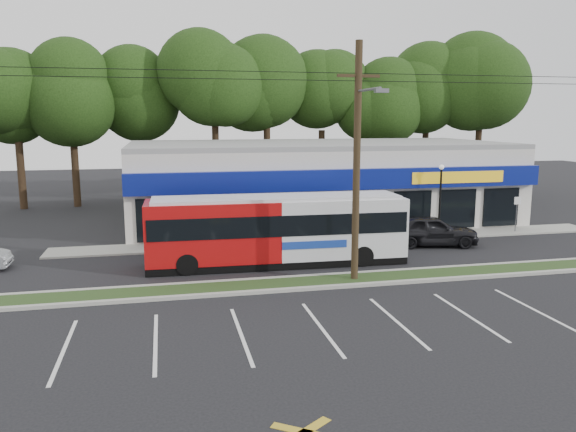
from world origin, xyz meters
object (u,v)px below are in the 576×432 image
at_px(sign_post, 517,208).
at_px(utility_pole, 354,155).
at_px(metrobus, 277,228).
at_px(pedestrian_b, 351,230).
at_px(lamp_post, 440,191).
at_px(pedestrian_a, 345,228).
at_px(car_dark, 431,230).

bearing_deg(sign_post, utility_pole, -149.85).
distance_m(metrobus, pedestrian_b, 5.56).
bearing_deg(lamp_post, pedestrian_a, -177.10).
relative_size(sign_post, pedestrian_a, 1.41).
height_order(utility_pole, metrobus, utility_pole).
relative_size(lamp_post, car_dark, 0.85).
xyz_separation_m(utility_pole, pedestrian_b, (2.21, 6.42, -4.52)).
bearing_deg(car_dark, pedestrian_b, 91.30).
height_order(lamp_post, car_dark, lamp_post).
bearing_deg(car_dark, metrobus, 114.57).
height_order(lamp_post, pedestrian_b, lamp_post).
distance_m(sign_post, car_dark, 6.97).
distance_m(utility_pole, car_dark, 9.76).
bearing_deg(car_dark, utility_pole, 142.46).
xyz_separation_m(metrobus, pedestrian_a, (4.74, 4.00, -0.96)).
xyz_separation_m(sign_post, metrobus, (-15.66, -4.08, 0.19)).
height_order(utility_pole, car_dark, utility_pole).
xyz_separation_m(sign_post, pedestrian_b, (-10.96, -1.22, -0.67)).
distance_m(lamp_post, pedestrian_b, 6.38).
height_order(lamp_post, metrobus, lamp_post).
bearing_deg(car_dark, lamp_post, -24.14).
bearing_deg(utility_pole, pedestrian_b, 71.01).
bearing_deg(metrobus, utility_pole, -53.44).
xyz_separation_m(car_dark, pedestrian_b, (-4.33, 0.80, 0.04)).
height_order(utility_pole, pedestrian_a, utility_pole).
xyz_separation_m(lamp_post, metrobus, (-10.66, -4.30, -0.92)).
bearing_deg(utility_pole, car_dark, 40.70).
bearing_deg(utility_pole, lamp_post, 43.95).
relative_size(utility_pole, metrobus, 4.05).
xyz_separation_m(lamp_post, sign_post, (5.00, -0.23, -1.12)).
xyz_separation_m(lamp_post, car_dark, (-1.63, -2.25, -1.82)).
distance_m(car_dark, pedestrian_b, 4.40).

